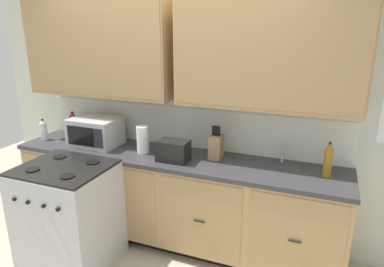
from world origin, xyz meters
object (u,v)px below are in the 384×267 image
at_px(paper_towel_roll, 143,140).
at_px(bottle_red, 73,125).
at_px(knife_block, 216,146).
at_px(bottle_amber, 328,160).
at_px(stove_range, 69,215).
at_px(toaster, 173,151).
at_px(microwave, 96,132).
at_px(bottle_clear, 44,130).

xyz_separation_m(paper_towel_roll, bottle_red, (-0.95, 0.16, 0.01)).
bearing_deg(knife_block, bottle_red, 178.33).
xyz_separation_m(paper_towel_roll, bottle_amber, (1.65, 0.05, 0.01)).
bearing_deg(stove_range, knife_block, 32.60).
distance_m(toaster, bottle_amber, 1.30).
relative_size(stove_range, bottle_red, 3.37).
relative_size(toaster, paper_towel_roll, 1.08).
relative_size(microwave, knife_block, 1.55).
bearing_deg(bottle_red, knife_block, -1.67).
height_order(paper_towel_roll, bottle_red, bottle_red).
bearing_deg(toaster, bottle_amber, 6.15).
height_order(stove_range, paper_towel_roll, paper_towel_roll).
bearing_deg(bottle_amber, microwave, -179.40).
xyz_separation_m(toaster, bottle_red, (-1.31, 0.25, 0.04)).
distance_m(bottle_clear, bottle_amber, 2.84).
height_order(microwave, paper_towel_roll, microwave).
bearing_deg(paper_towel_roll, knife_block, 9.19).
xyz_separation_m(microwave, knife_block, (1.26, 0.09, -0.02)).
distance_m(microwave, toaster, 0.93).
bearing_deg(microwave, paper_towel_roll, -2.49).
bearing_deg(bottle_amber, bottle_clear, -178.28).
bearing_deg(knife_block, microwave, -175.97).
height_order(bottle_clear, bottle_red, bottle_red).
height_order(microwave, toaster, microwave).
height_order(bottle_clear, bottle_amber, bottle_amber).
xyz_separation_m(knife_block, bottle_clear, (-1.88, -0.15, -0.00)).
bearing_deg(stove_range, toaster, 33.15).
bearing_deg(bottle_red, toaster, -10.90).
relative_size(knife_block, bottle_clear, 1.37).
relative_size(paper_towel_roll, bottle_clear, 1.15).
bearing_deg(bottle_amber, stove_range, -162.53).
xyz_separation_m(knife_block, bottle_red, (-1.65, 0.05, 0.02)).
xyz_separation_m(stove_range, toaster, (0.79, 0.52, 0.54)).
height_order(microwave, bottle_amber, bottle_amber).
relative_size(stove_range, bottle_amber, 3.24).
bearing_deg(paper_towel_roll, toaster, -14.32).
bearing_deg(toaster, knife_block, 31.26).
relative_size(toaster, knife_block, 0.90).
xyz_separation_m(microwave, bottle_clear, (-0.62, -0.06, -0.03)).
bearing_deg(knife_block, toaster, -148.74).
distance_m(microwave, bottle_amber, 2.21).
bearing_deg(paper_towel_roll, bottle_amber, 1.65).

